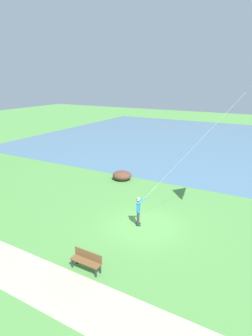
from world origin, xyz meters
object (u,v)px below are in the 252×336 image
at_px(park_bench_near_walkway, 87,259).
at_px(lakeside_shrub, 122,175).
at_px(person_kite_flyer, 139,209).
at_px(flying_kite, 252,70).

xyz_separation_m(park_bench_near_walkway, lakeside_shrub, (11.25, 4.63, -0.13)).
height_order(person_kite_flyer, flying_kite, flying_kite).
distance_m(flying_kite, park_bench_near_walkway, 11.88).
relative_size(park_bench_near_walkway, lakeside_shrub, 0.93).
bearing_deg(park_bench_near_walkway, person_kite_flyer, -1.89).
height_order(flying_kite, lakeside_shrub, flying_kite).
bearing_deg(lakeside_shrub, park_bench_near_walkway, -157.65).
distance_m(person_kite_flyer, flying_kite, 9.33).
height_order(person_kite_flyer, lakeside_shrub, person_kite_flyer).
distance_m(park_bench_near_walkway, lakeside_shrub, 12.16).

